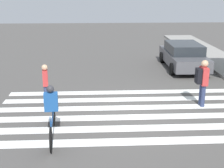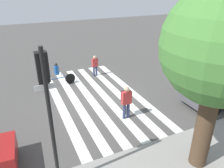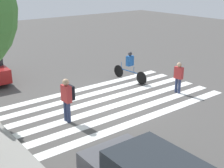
{
  "view_description": "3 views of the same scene",
  "coord_description": "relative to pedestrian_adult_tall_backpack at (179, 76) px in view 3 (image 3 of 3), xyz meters",
  "views": [
    {
      "loc": [
        10.51,
        -1.29,
        4.36
      ],
      "look_at": [
        -0.03,
        -0.74,
        1.08
      ],
      "focal_mm": 50.0,
      "sensor_mm": 36.0,
      "label": 1
    },
    {
      "loc": [
        4.07,
        11.1,
        6.36
      ],
      "look_at": [
        -0.71,
        0.64,
        1.02
      ],
      "focal_mm": 35.0,
      "sensor_mm": 36.0,
      "label": 2
    },
    {
      "loc": [
        -10.58,
        8.33,
        5.5
      ],
      "look_at": [
        -0.64,
        0.54,
        1.14
      ],
      "focal_mm": 50.0,
      "sensor_mm": 36.0,
      "label": 3
    }
  ],
  "objects": [
    {
      "name": "ground_plane",
      "position": [
        1.1,
        3.26,
        -0.88
      ],
      "size": [
        60.0,
        60.0,
        0.0
      ],
      "primitive_type": "plane",
      "color": "#4C4947"
    },
    {
      "name": "crosswalk_stripes",
      "position": [
        1.1,
        3.26,
        -0.88
      ],
      "size": [
        5.01,
        10.0,
        0.01
      ],
      "color": "white",
      "rests_on": "ground_plane"
    },
    {
      "name": "pedestrian_adult_tall_backpack",
      "position": [
        0.0,
        0.0,
        0.0
      ],
      "size": [
        0.46,
        0.26,
        1.57
      ],
      "rotation": [
        0.0,
        0.0,
        0.15
      ],
      "color": "navy",
      "rests_on": "ground_plane"
    },
    {
      "name": "pedestrian_child_with_backpack",
      "position": [
        0.55,
        5.95,
        0.16
      ],
      "size": [
        0.5,
        0.42,
        1.79
      ],
      "rotation": [
        0.0,
        0.0,
        -0.0
      ],
      "color": "navy",
      "rests_on": "ground_plane"
    },
    {
      "name": "cyclist_far_lane",
      "position": [
        2.93,
        0.62,
        -0.01
      ],
      "size": [
        2.48,
        0.42,
        1.65
      ],
      "rotation": [
        0.0,
        0.0,
        0.08
      ],
      "color": "black",
      "rests_on": "ground_plane"
    }
  ]
}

